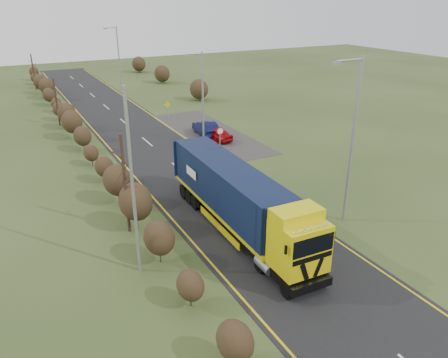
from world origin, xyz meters
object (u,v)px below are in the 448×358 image
at_px(lorry, 238,198).
at_px(streetlight_near, 351,136).
at_px(car_red_hatchback, 217,135).
at_px(speed_sign, 220,135).
at_px(car_blue_sedan, 206,128).

bearing_deg(lorry, streetlight_near, -14.27).
bearing_deg(car_red_hatchback, speed_sign, 53.76).
relative_size(lorry, car_blue_sedan, 3.22).
bearing_deg(car_red_hatchback, lorry, 54.01).
relative_size(car_blue_sedan, streetlight_near, 0.44).
xyz_separation_m(lorry, car_blue_sedan, (6.77, 18.45, -1.52)).
relative_size(lorry, car_red_hatchback, 4.04).
bearing_deg(streetlight_near, speed_sign, 94.45).
height_order(car_red_hatchback, streetlight_near, streetlight_near).
xyz_separation_m(car_blue_sedan, streetlight_near, (-0.31, -20.28, 4.83)).
height_order(car_red_hatchback, car_blue_sedan, car_blue_sedan).
relative_size(lorry, speed_sign, 5.65).
distance_m(lorry, streetlight_near, 7.48).
height_order(lorry, car_blue_sedan, lorry).
relative_size(streetlight_near, speed_sign, 3.96).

